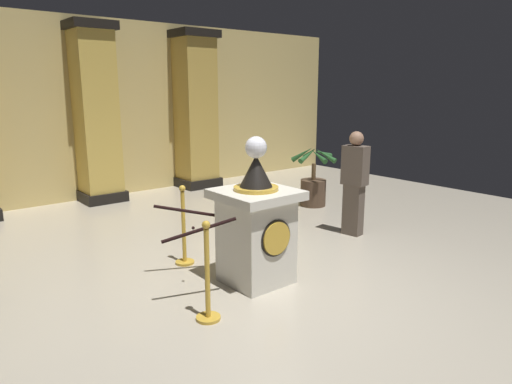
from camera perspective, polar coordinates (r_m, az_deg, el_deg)
The scene contains 10 objects.
ground_plane at distance 5.45m, azimuth 1.77°, elevation -11.01°, with size 12.91×12.91×0.00m, color #B2A893.
back_wall at distance 9.81m, azimuth -20.01°, elevation 9.49°, with size 12.91×0.16×3.52m, color tan.
pedestal_clock at distance 5.23m, azimuth 0.02°, elevation -4.30°, with size 0.84×0.84×1.68m.
stanchion_near at distance 5.93m, azimuth -8.88°, elevation -5.48°, with size 0.24×0.24×1.02m.
stanchion_far at distance 4.52m, azimuth -6.00°, elevation -11.48°, with size 0.24×0.24×1.00m.
velvet_rope at distance 5.08m, azimuth -7.79°, elevation -3.46°, with size 1.02×1.03×0.22m.
column_right at distance 10.43m, azimuth -7.55°, elevation 9.83°, with size 0.89×0.89×3.38m.
column_centre_rear at distance 9.45m, azimuth -19.16°, elevation 8.95°, with size 0.83×0.83×3.38m.
potted_palm_right at distance 8.78m, azimuth 7.09°, elevation 0.83°, with size 0.91×0.85×1.16m.
bystander_guest at distance 7.05m, azimuth 12.05°, elevation 1.30°, with size 0.27×0.39×1.57m.
Camera 1 is at (-3.29, -3.75, 2.20)m, focal length 32.42 mm.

